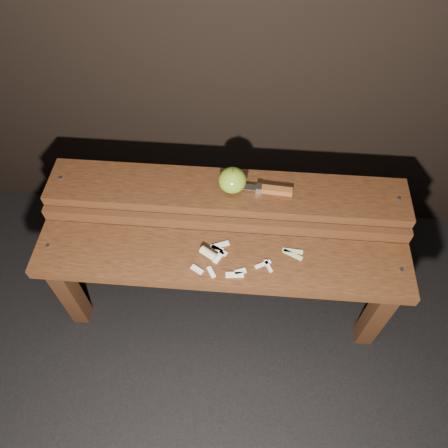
# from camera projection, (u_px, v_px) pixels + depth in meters

# --- Properties ---
(ground) EXTENTS (60.00, 60.00, 0.00)m
(ground) POSITION_uv_depth(u_px,v_px,m) (223.00, 302.00, 1.75)
(ground) COLOR black
(bench_front_tier) EXTENTS (1.20, 0.20, 0.42)m
(bench_front_tier) POSITION_uv_depth(u_px,v_px,m) (221.00, 271.00, 1.42)
(bench_front_tier) COLOR #331B0C
(bench_front_tier) RESTS_ON ground
(bench_rear_tier) EXTENTS (1.20, 0.21, 0.50)m
(bench_rear_tier) POSITION_uv_depth(u_px,v_px,m) (226.00, 205.00, 1.51)
(bench_rear_tier) COLOR #331B0C
(bench_rear_tier) RESTS_ON ground
(apple) EXTENTS (0.09, 0.09, 0.09)m
(apple) POSITION_uv_depth(u_px,v_px,m) (232.00, 180.00, 1.40)
(apple) COLOR olive
(apple) RESTS_ON bench_rear_tier
(knife) EXTENTS (0.25, 0.05, 0.02)m
(knife) POSITION_uv_depth(u_px,v_px,m) (267.00, 189.00, 1.42)
(knife) COLOR brown
(knife) RESTS_ON bench_rear_tier
(apple_scraps) EXTENTS (0.35, 0.14, 0.03)m
(apple_scraps) POSITION_uv_depth(u_px,v_px,m) (225.00, 257.00, 1.37)
(apple_scraps) COLOR beige
(apple_scraps) RESTS_ON bench_front_tier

